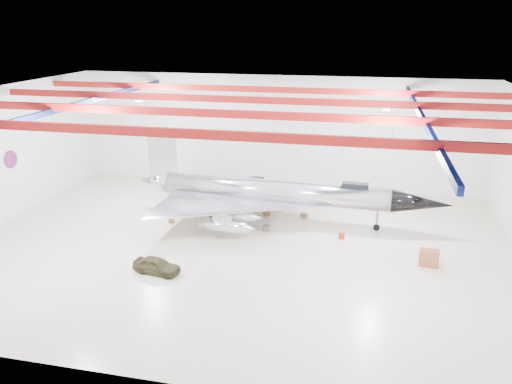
# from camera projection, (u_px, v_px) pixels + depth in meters

# --- Properties ---
(floor) EXTENTS (40.00, 40.00, 0.00)m
(floor) POSITION_uv_depth(u_px,v_px,m) (239.00, 247.00, 36.92)
(floor) COLOR beige
(floor) RESTS_ON ground
(wall_back) EXTENTS (40.00, 0.00, 40.00)m
(wall_back) POSITION_uv_depth(u_px,v_px,m) (276.00, 132.00, 49.00)
(wall_back) COLOR silver
(wall_back) RESTS_ON floor
(ceiling) EXTENTS (40.00, 40.00, 0.00)m
(ceiling) POSITION_uv_depth(u_px,v_px,m) (237.00, 97.00, 33.37)
(ceiling) COLOR #0A0F38
(ceiling) RESTS_ON wall_back
(ceiling_structure) EXTENTS (39.50, 29.50, 1.08)m
(ceiling_structure) POSITION_uv_depth(u_px,v_px,m) (237.00, 107.00, 33.59)
(ceiling_structure) COLOR maroon
(ceiling_structure) RESTS_ON ceiling
(wall_roundel) EXTENTS (0.10, 1.50, 1.50)m
(wall_roundel) POSITION_uv_depth(u_px,v_px,m) (11.00, 159.00, 41.24)
(wall_roundel) COLOR #B21414
(wall_roundel) RESTS_ON wall_left
(jet_aircraft) EXTENTS (26.13, 15.41, 7.13)m
(jet_aircraft) POSITION_uv_depth(u_px,v_px,m) (273.00, 194.00, 41.03)
(jet_aircraft) COLOR silver
(jet_aircraft) RESTS_ON floor
(jeep) EXTENTS (3.36, 1.74, 1.09)m
(jeep) POSITION_uv_depth(u_px,v_px,m) (157.00, 265.00, 32.89)
(jeep) COLOR #39351C
(jeep) RESTS_ON floor
(desk) EXTENTS (1.37, 0.82, 1.19)m
(desk) POSITION_uv_depth(u_px,v_px,m) (429.00, 258.00, 33.82)
(desk) COLOR brown
(desk) RESTS_ON floor
(crate_ply) EXTENTS (0.59, 0.54, 0.34)m
(crate_ply) POSITION_uv_depth(u_px,v_px,m) (171.00, 221.00, 41.32)
(crate_ply) COLOR olive
(crate_ply) RESTS_ON floor
(toolbox_red) EXTENTS (0.50, 0.44, 0.30)m
(toolbox_red) POSITION_uv_depth(u_px,v_px,m) (247.00, 213.00, 42.93)
(toolbox_red) COLOR maroon
(toolbox_red) RESTS_ON floor
(engine_drum) EXTENTS (0.61, 0.61, 0.47)m
(engine_drum) POSITION_uv_depth(u_px,v_px,m) (266.00, 228.00, 39.63)
(engine_drum) COLOR #59595B
(engine_drum) RESTS_ON floor
(parts_bin) EXTENTS (0.63, 0.57, 0.36)m
(parts_bin) POSITION_uv_depth(u_px,v_px,m) (304.00, 216.00, 42.37)
(parts_bin) COLOR olive
(parts_bin) RESTS_ON floor
(crate_small) EXTENTS (0.36, 0.31, 0.23)m
(crate_small) POSITION_uv_depth(u_px,v_px,m) (172.00, 210.00, 43.87)
(crate_small) COLOR #59595B
(crate_small) RESTS_ON floor
(tool_chest) EXTENTS (0.55, 0.55, 0.42)m
(tool_chest) POSITION_uv_depth(u_px,v_px,m) (342.00, 236.00, 38.24)
(tool_chest) COLOR maroon
(tool_chest) RESTS_ON floor
(oil_barrel) EXTENTS (0.63, 0.52, 0.43)m
(oil_barrel) POSITION_uv_depth(u_px,v_px,m) (267.00, 212.00, 42.98)
(oil_barrel) COLOR olive
(oil_barrel) RESTS_ON floor
(spares_box) EXTENTS (0.56, 0.56, 0.41)m
(spares_box) POSITION_uv_depth(u_px,v_px,m) (258.00, 207.00, 44.14)
(spares_box) COLOR #59595B
(spares_box) RESTS_ON floor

